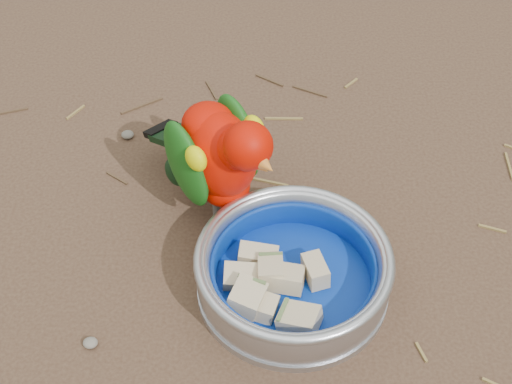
# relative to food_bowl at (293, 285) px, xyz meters

# --- Properties ---
(ground) EXTENTS (60.00, 60.00, 0.00)m
(ground) POSITION_rel_food_bowl_xyz_m (0.04, -0.04, -0.01)
(ground) COLOR #493223
(food_bowl) EXTENTS (0.22, 0.22, 0.02)m
(food_bowl) POSITION_rel_food_bowl_xyz_m (0.00, 0.00, 0.00)
(food_bowl) COLOR #B2B2BA
(food_bowl) RESTS_ON ground
(bowl_wall) EXTENTS (0.22, 0.22, 0.04)m
(bowl_wall) POSITION_rel_food_bowl_xyz_m (0.00, 0.00, 0.03)
(bowl_wall) COLOR #B2B2BA
(bowl_wall) RESTS_ON food_bowl
(fruit_wedges) EXTENTS (0.13, 0.13, 0.03)m
(fruit_wedges) POSITION_rel_food_bowl_xyz_m (-0.00, -0.00, 0.02)
(fruit_wedges) COLOR #C9B38B
(fruit_wedges) RESTS_ON food_bowl
(lory_parrot) EXTENTS (0.22, 0.23, 0.17)m
(lory_parrot) POSITION_rel_food_bowl_xyz_m (-0.09, 0.12, 0.08)
(lory_parrot) COLOR #BF0D00
(lory_parrot) RESTS_ON ground
(ground_debris) EXTENTS (0.90, 0.80, 0.01)m
(ground_debris) POSITION_rel_food_bowl_xyz_m (0.05, 0.01, -0.01)
(ground_debris) COLOR olive
(ground_debris) RESTS_ON ground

